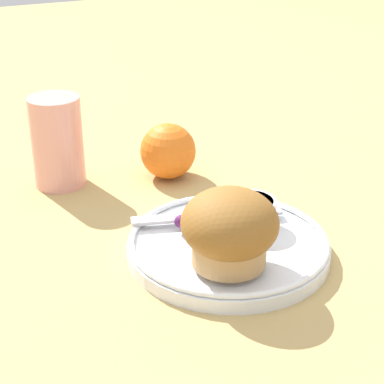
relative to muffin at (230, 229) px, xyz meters
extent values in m
plane|color=tan|center=(0.02, 0.04, -0.06)|extent=(3.00, 3.00, 0.00)
cylinder|color=white|center=(0.02, 0.04, -0.05)|extent=(0.20, 0.20, 0.01)
torus|color=white|center=(0.02, 0.04, -0.04)|extent=(0.20, 0.20, 0.01)
cylinder|color=tan|center=(0.00, 0.00, -0.02)|extent=(0.07, 0.07, 0.03)
ellipsoid|color=brown|center=(0.00, 0.00, 0.01)|extent=(0.09, 0.09, 0.06)
cylinder|color=silver|center=(0.06, 0.06, -0.02)|extent=(0.05, 0.05, 0.02)
cylinder|color=beige|center=(0.06, 0.06, -0.01)|extent=(0.05, 0.05, 0.00)
sphere|color=#4C194C|center=(-0.01, 0.08, -0.03)|extent=(0.01, 0.01, 0.01)
sphere|color=#4C194C|center=(0.00, 0.08, -0.03)|extent=(0.01, 0.01, 0.01)
cube|color=#B7B7BC|center=(0.02, 0.09, -0.03)|extent=(0.16, 0.06, 0.00)
sphere|color=orange|center=(0.05, 0.24, -0.02)|extent=(0.07, 0.07, 0.07)
cylinder|color=#E5998C|center=(-0.08, 0.28, 0.00)|extent=(0.06, 0.06, 0.11)
camera|label=1|loc=(-0.25, -0.43, 0.28)|focal=60.00mm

